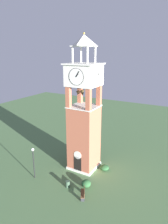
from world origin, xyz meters
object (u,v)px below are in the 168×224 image
object	(u,v)px
clock_tower	(84,118)
park_bench	(83,193)
trash_bin	(68,184)
lamp_post	(33,158)

from	to	relation	value
clock_tower	park_bench	distance (m)	9.10
clock_tower	trash_bin	xyz separation A→B (m)	(0.54, -4.88, -6.72)
lamp_post	trash_bin	world-z (taller)	lamp_post
clock_tower	trash_bin	distance (m)	8.32
park_bench	lamp_post	world-z (taller)	lamp_post
lamp_post	park_bench	bearing A→B (deg)	-0.29
clock_tower	trash_bin	bearing A→B (deg)	-83.68
lamp_post	trash_bin	xyz separation A→B (m)	(4.66, 0.55, -2.45)
clock_tower	park_bench	bearing A→B (deg)	-61.26
park_bench	lamp_post	distance (m)	7.50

